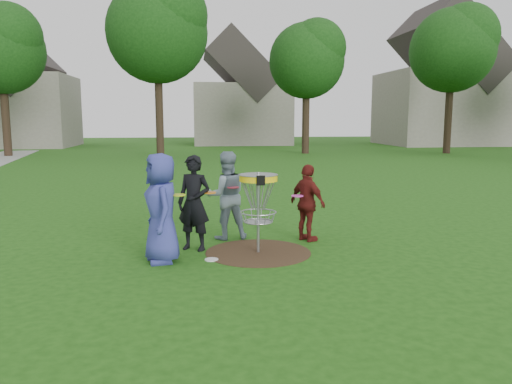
{
  "coord_description": "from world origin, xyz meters",
  "views": [
    {
      "loc": [
        -1.06,
        -8.19,
        2.28
      ],
      "look_at": [
        0.0,
        0.3,
        1.0
      ],
      "focal_mm": 35.0,
      "sensor_mm": 36.0,
      "label": 1
    }
  ],
  "objects": [
    {
      "name": "player_grey",
      "position": [
        -0.47,
        1.07,
        0.83
      ],
      "size": [
        0.89,
        0.74,
        1.66
      ],
      "primitive_type": "imported",
      "rotation": [
        0.0,
        0.0,
        3.29
      ],
      "color": "gray",
      "rests_on": "ground"
    },
    {
      "name": "player_blue",
      "position": [
        -1.58,
        -0.34,
        0.87
      ],
      "size": [
        0.74,
        0.96,
        1.73
      ],
      "primitive_type": "imported",
      "rotation": [
        0.0,
        0.0,
        -1.33
      ],
      "color": "#343A91",
      "rests_on": "ground"
    },
    {
      "name": "house_row",
      "position": [
        4.78,
        33.07,
        4.14
      ],
      "size": [
        44.5,
        10.65,
        11.62
      ],
      "color": "gray",
      "rests_on": "ground"
    },
    {
      "name": "tree_row",
      "position": [
        0.44,
        20.67,
        6.21
      ],
      "size": [
        51.2,
        17.42,
        9.9
      ],
      "color": "#38281C",
      "rests_on": "ground"
    },
    {
      "name": "dirt_patch",
      "position": [
        0.0,
        0.0,
        0.0
      ],
      "size": [
        1.8,
        1.8,
        0.01
      ],
      "primitive_type": "cylinder",
      "color": "#47331E",
      "rests_on": "ground"
    },
    {
      "name": "player_black",
      "position": [
        -1.07,
        0.33,
        0.83
      ],
      "size": [
        0.72,
        0.63,
        1.65
      ],
      "primitive_type": "imported",
      "rotation": [
        0.0,
        0.0,
        -0.48
      ],
      "color": "black",
      "rests_on": "ground"
    },
    {
      "name": "disc_golf_basket",
      "position": [
        0.0,
        -0.0,
        1.02
      ],
      "size": [
        0.66,
        0.67,
        1.38
      ],
      "color": "#9EA0A5",
      "rests_on": "ground"
    },
    {
      "name": "held_discs",
      "position": [
        -0.42,
        0.33,
        0.99
      ],
      "size": [
        2.31,
        1.32,
        0.2
      ],
      "color": "#C5D818",
      "rests_on": "ground"
    },
    {
      "name": "player_maroon",
      "position": [
        1.01,
        0.7,
        0.72
      ],
      "size": [
        0.74,
        0.9,
        1.43
      ],
      "primitive_type": "imported",
      "rotation": [
        0.0,
        0.0,
        2.12
      ],
      "color": "maroon",
      "rests_on": "ground"
    },
    {
      "name": "disc_on_grass",
      "position": [
        -0.81,
        -0.36,
        0.01
      ],
      "size": [
        0.22,
        0.22,
        0.02
      ],
      "primitive_type": "cylinder",
      "color": "white",
      "rests_on": "ground"
    },
    {
      "name": "ground",
      "position": [
        0.0,
        0.0,
        0.0
      ],
      "size": [
        100.0,
        100.0,
        0.0
      ],
      "primitive_type": "plane",
      "color": "#19470F",
      "rests_on": "ground"
    }
  ]
}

